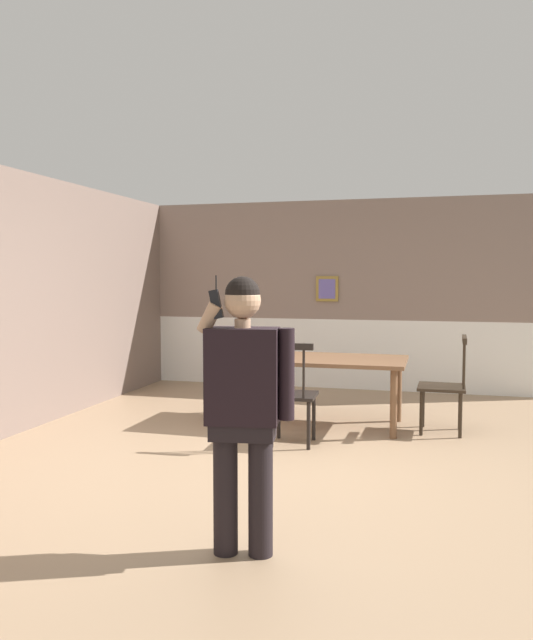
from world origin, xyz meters
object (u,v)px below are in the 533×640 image
(chair_near_window, at_px, (446,385))
(person_figure, at_px, (244,399))
(chair_by_doorway, at_px, (293,394))
(dining_table, at_px, (311,364))

(chair_near_window, xyz_separation_m, person_figure, (-1.14, -3.22, 0.41))
(chair_near_window, bearing_deg, chair_by_doorway, 123.06)
(chair_by_doorway, bearing_deg, person_figure, -86.70)
(dining_table, height_order, chair_near_window, chair_near_window)
(dining_table, xyz_separation_m, chair_near_window, (1.39, -0.01, -0.17))
(dining_table, relative_size, person_figure, 1.26)
(dining_table, relative_size, chair_near_window, 2.04)
(chair_near_window, relative_size, person_figure, 0.62)
(dining_table, bearing_deg, person_figure, -85.46)
(dining_table, distance_m, person_figure, 3.25)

